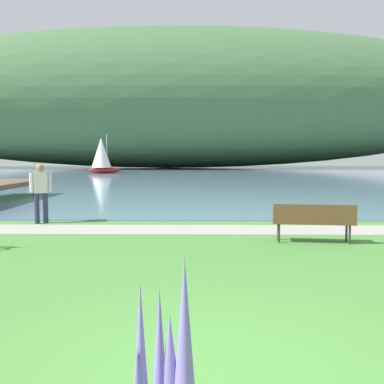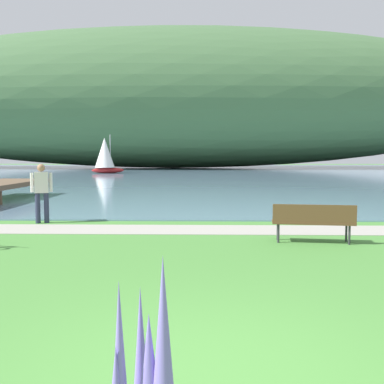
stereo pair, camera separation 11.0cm
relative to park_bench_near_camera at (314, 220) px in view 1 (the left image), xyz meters
The scene contains 7 objects.
ground_plane 6.51m from the park_bench_near_camera, 111.58° to the right, with size 200.00×200.00×0.00m, color #478438.
bay_water 43.25m from the park_bench_near_camera, 93.16° to the left, with size 180.00×80.00×0.04m, color #6B8EA8.
distant_hillside 61.11m from the park_bench_near_camera, 96.86° to the left, with size 109.15×28.00×21.23m, color #42663D.
shoreline_path 2.96m from the park_bench_near_camera, 144.87° to the left, with size 60.00×1.50×0.01m, color #A39E93.
park_bench_near_camera is the anchor object (origin of this frame).
person_at_shoreline 7.64m from the park_bench_near_camera, 158.87° to the left, with size 0.59×0.32×1.71m.
sailboat_nearest_to_shore 40.12m from the park_bench_near_camera, 108.98° to the left, with size 3.66×2.83×4.20m.
Camera 1 is at (-0.20, -3.80, 1.95)m, focal length 41.35 mm.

